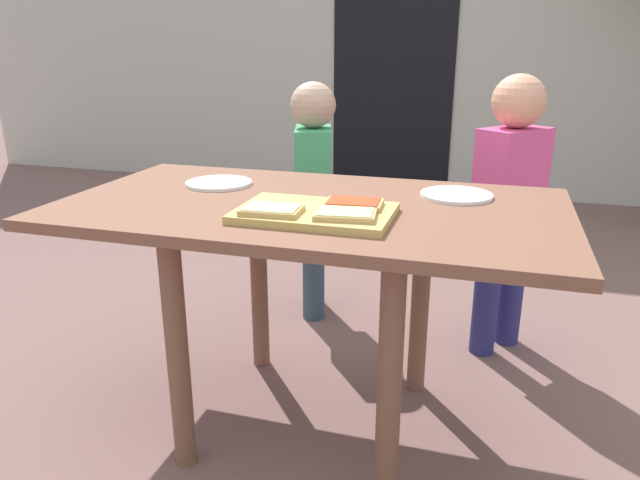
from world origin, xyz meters
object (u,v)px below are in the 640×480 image
at_px(pizza_slice_near_right, 345,214).
at_px(child_right, 509,198).
at_px(pizza_slice_near_left, 272,210).
at_px(cutting_board, 315,213).
at_px(plate_white_left, 219,183).
at_px(dining_table, 311,236).
at_px(child_left, 313,185).
at_px(plate_white_right, 456,195).
at_px(pizza_slice_far_right, 353,204).

xyz_separation_m(pizza_slice_near_right, child_right, (0.38, 0.82, -0.13)).
xyz_separation_m(pizza_slice_near_right, pizza_slice_near_left, (-0.18, -0.01, 0.00)).
bearing_deg(pizza_slice_near_left, cutting_board, 34.69).
bearing_deg(plate_white_left, cutting_board, -33.50).
relative_size(dining_table, child_left, 1.41).
distance_m(pizza_slice_near_left, plate_white_right, 0.55).
distance_m(plate_white_right, child_left, 0.84).
xyz_separation_m(dining_table, pizza_slice_near_left, (-0.04, -0.19, 0.12)).
bearing_deg(pizza_slice_far_right, dining_table, 150.51).
xyz_separation_m(pizza_slice_near_left, child_left, (-0.19, 0.94, -0.16)).
bearing_deg(pizza_slice_near_right, child_right, 65.03).
bearing_deg(dining_table, child_left, 106.81).
height_order(cutting_board, pizza_slice_near_left, pizza_slice_near_left).
bearing_deg(child_right, pizza_slice_near_left, -123.89).
bearing_deg(pizza_slice_near_right, dining_table, 128.38).
relative_size(cutting_board, child_left, 0.40).
bearing_deg(pizza_slice_near_left, dining_table, 78.48).
distance_m(dining_table, pizza_slice_far_right, 0.20).
bearing_deg(child_right, child_left, 171.72).
bearing_deg(cutting_board, pizza_slice_far_right, 31.55).
xyz_separation_m(dining_table, cutting_board, (0.05, -0.13, 0.10)).
relative_size(cutting_board, child_right, 0.38).
distance_m(cutting_board, pizza_slice_far_right, 0.10).
xyz_separation_m(cutting_board, child_left, (-0.28, 0.88, -0.14)).
xyz_separation_m(pizza_slice_near_left, plate_white_left, (-0.29, 0.31, -0.02)).
height_order(dining_table, child_left, child_left).
distance_m(plate_white_right, child_right, 0.50).
bearing_deg(child_left, dining_table, -73.19).
distance_m(dining_table, child_right, 0.83).
bearing_deg(child_left, plate_white_left, -99.36).
relative_size(cutting_board, pizza_slice_near_left, 2.58).
height_order(plate_white_right, child_right, child_right).
bearing_deg(child_right, pizza_slice_near_right, -114.97).
bearing_deg(plate_white_right, pizza_slice_near_left, -137.83).
relative_size(plate_white_left, plate_white_right, 1.00).
relative_size(pizza_slice_near_right, plate_white_right, 0.76).
xyz_separation_m(dining_table, plate_white_right, (0.37, 0.18, 0.10)).
xyz_separation_m(pizza_slice_near_right, child_left, (-0.37, 0.93, -0.16)).
height_order(dining_table, plate_white_left, plate_white_left).
bearing_deg(child_left, cutting_board, -72.49).
relative_size(pizza_slice_far_right, plate_white_right, 0.74).
height_order(pizza_slice_near_right, pizza_slice_near_left, same).
height_order(pizza_slice_near_right, child_left, child_left).
bearing_deg(plate_white_right, plate_white_left, -175.54).
relative_size(cutting_board, pizza_slice_far_right, 2.56).
relative_size(plate_white_right, child_left, 0.21).
xyz_separation_m(pizza_slice_near_left, child_right, (0.56, 0.83, -0.13)).
xyz_separation_m(cutting_board, plate_white_right, (0.32, 0.31, -0.01)).
bearing_deg(pizza_slice_near_right, pizza_slice_far_right, 92.64).
height_order(pizza_slice_far_right, plate_white_left, pizza_slice_far_right).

